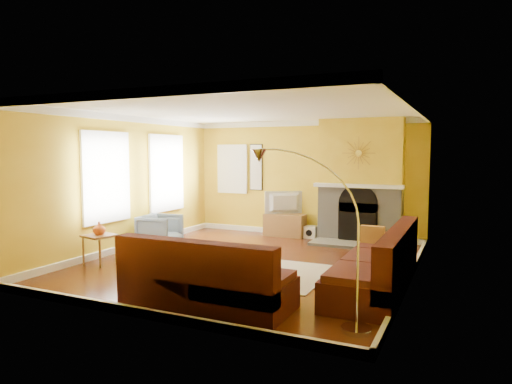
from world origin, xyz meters
The scene contains 27 objects.
floor centered at (0.00, 0.00, -0.01)m, with size 5.50×6.00×0.02m, color #602B14.
ceiling centered at (0.00, 0.00, 2.71)m, with size 5.50×6.00×0.02m, color white.
wall_back centered at (0.00, 3.01, 1.35)m, with size 5.50×0.02×2.70m, color gold.
wall_front centered at (0.00, -3.01, 1.35)m, with size 5.50×0.02×2.70m, color gold.
wall_left centered at (-2.76, 0.00, 1.35)m, with size 0.02×6.00×2.70m, color gold.
wall_right centered at (2.76, 0.00, 1.35)m, with size 0.02×6.00×2.70m, color gold.
baseboard centered at (0.00, 0.00, 0.06)m, with size 5.50×6.00×0.12m, color white, non-canonical shape.
crown_molding centered at (0.00, 0.00, 2.64)m, with size 5.50×6.00×0.12m, color white, non-canonical shape.
window_left_near centered at (-2.72, 1.30, 1.50)m, with size 0.06×1.22×1.72m, color white.
window_left_far centered at (-2.72, -0.60, 1.50)m, with size 0.06×1.22×1.72m, color white.
window_back centered at (-1.90, 2.96, 1.55)m, with size 0.82×0.06×1.22m, color white.
wall_art centered at (-1.25, 2.97, 1.60)m, with size 0.34×0.04×1.14m, color white.
fireplace centered at (1.35, 2.80, 1.35)m, with size 1.80×0.40×2.70m, color gray, non-canonical shape.
mantel centered at (1.35, 2.56, 1.25)m, with size 1.92×0.22×0.08m, color white.
hearth centered at (1.35, 2.25, 0.03)m, with size 1.80×0.70×0.06m, color gray.
sunburst centered at (1.35, 2.57, 1.95)m, with size 0.70×0.04×0.70m, color olive, non-canonical shape.
rug centered at (0.32, -0.49, 0.01)m, with size 2.40×1.80×0.02m, color beige.
sectional_sofa centered at (1.07, -0.96, 0.45)m, with size 3.36×3.48×0.90m, color #471916, non-canonical shape.
coffee_table centered at (0.20, -0.84, 0.19)m, with size 0.97×0.97×0.38m, color white, non-canonical shape.
media_console centered at (-0.38, 2.71, 0.26)m, with size 0.95×0.43×0.52m, color olive.
tv centered at (-0.38, 2.71, 0.79)m, with size 0.93×0.12×0.53m, color black.
subwoofer centered at (0.25, 2.74, 0.14)m, with size 0.28×0.28×0.28m, color white.
armchair centered at (-2.25, 0.41, 0.34)m, with size 0.73×0.75×0.69m, color slate.
side_table centered at (-2.35, -1.19, 0.26)m, with size 0.48×0.48×0.53m, color olive, non-canonical shape.
vase centered at (-2.35, -1.19, 0.64)m, with size 0.22×0.22×0.23m, color #D8591E.
book centered at (0.06, -0.74, 0.40)m, with size 0.18×0.24×0.02m, color white.
arc_lamp centered at (1.89, -2.33, 1.00)m, with size 1.28×0.36×2.00m, color silver, non-canonical shape.
Camera 1 is at (3.47, -7.19, 1.97)m, focal length 32.00 mm.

